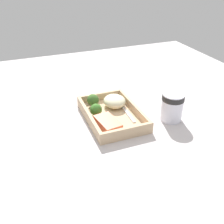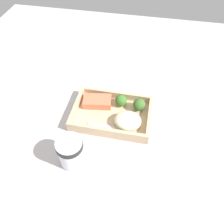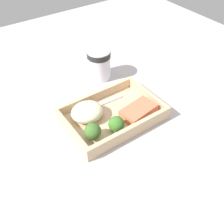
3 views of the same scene
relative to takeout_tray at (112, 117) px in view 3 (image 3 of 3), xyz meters
The scene contains 9 objects.
ground_plane 1.60cm from the takeout_tray, ahead, with size 160.00×160.00×2.00cm, color #BCB4B5.
takeout_tray is the anchor object (origin of this frame).
tray_rim 2.10cm from the takeout_tray, ahead, with size 27.95×18.96×3.00cm.
salmon_fillet 7.91cm from the takeout_tray, 147.64° to the left, with size 10.38×6.06×2.79cm, color #E5704D.
mashed_potatoes 7.60cm from the takeout_tray, 29.14° to the right, with size 9.43×8.47×4.45cm, color beige.
broccoli_floret_1 10.66cm from the takeout_tray, 25.34° to the left, with size 4.56×4.56×5.06cm.
broccoli_floret_2 6.56cm from the takeout_tray, 66.66° to the left, with size 4.42×4.42×4.62cm.
fork 6.24cm from the takeout_tray, 75.94° to the right, with size 15.85×2.33×0.44cm.
paper_cup 22.27cm from the takeout_tray, 113.17° to the right, with size 7.95×7.95×10.45cm.
Camera 3 is at (31.68, 45.37, 53.79)cm, focal length 42.00 mm.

